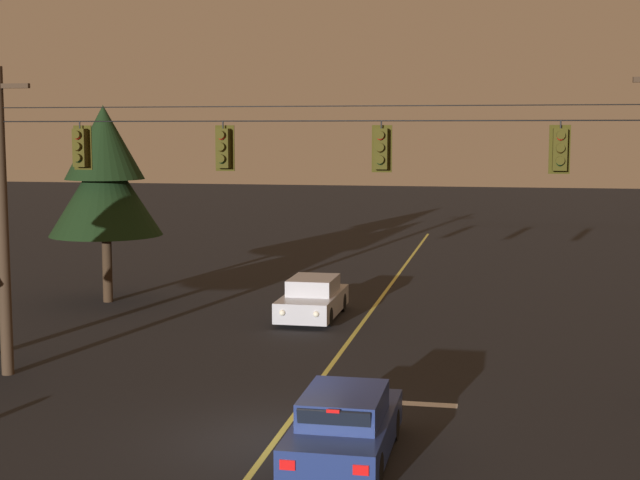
% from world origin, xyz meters
% --- Properties ---
extents(ground_plane, '(180.00, 180.00, 0.00)m').
position_xyz_m(ground_plane, '(0.00, 0.00, 0.00)').
color(ground_plane, black).
extents(lane_centre_stripe, '(0.14, 60.00, 0.01)m').
position_xyz_m(lane_centre_stripe, '(0.00, 9.81, 0.00)').
color(lane_centre_stripe, '#D1C64C').
rests_on(lane_centre_stripe, ground).
extents(stop_bar_paint, '(3.40, 0.36, 0.01)m').
position_xyz_m(stop_bar_paint, '(1.90, 3.21, 0.00)').
color(stop_bar_paint, silver).
rests_on(stop_bar_paint, ground).
extents(signal_span_assembly, '(18.24, 0.32, 8.04)m').
position_xyz_m(signal_span_assembly, '(0.00, 3.81, 4.17)').
color(signal_span_assembly, '#38281C').
rests_on(signal_span_assembly, ground).
extents(traffic_light_leftmost, '(0.48, 0.41, 1.22)m').
position_xyz_m(traffic_light_leftmost, '(-5.97, 3.79, 5.98)').
color(traffic_light_leftmost, black).
extents(traffic_light_left_inner, '(0.48, 0.41, 1.22)m').
position_xyz_m(traffic_light_left_inner, '(-2.22, 3.79, 5.98)').
color(traffic_light_left_inner, black).
extents(traffic_light_centre, '(0.48, 0.41, 1.22)m').
position_xyz_m(traffic_light_centre, '(1.67, 3.79, 5.98)').
color(traffic_light_centre, black).
extents(traffic_light_right_inner, '(0.48, 0.41, 1.22)m').
position_xyz_m(traffic_light_right_inner, '(5.78, 3.79, 5.98)').
color(traffic_light_right_inner, black).
extents(car_waiting_near_lane, '(1.80, 4.33, 1.39)m').
position_xyz_m(car_waiting_near_lane, '(1.59, -0.79, 0.65)').
color(car_waiting_near_lane, navy).
rests_on(car_waiting_near_lane, ground).
extents(car_oncoming_lead, '(1.80, 4.42, 1.39)m').
position_xyz_m(car_oncoming_lead, '(-1.82, 12.75, 0.65)').
color(car_oncoming_lead, '#A5A5AD').
rests_on(car_oncoming_lead, ground).
extents(tree_verge_near, '(4.19, 4.19, 7.34)m').
position_xyz_m(tree_verge_near, '(-9.98, 14.18, 4.69)').
color(tree_verge_near, '#332316').
rests_on(tree_verge_near, ground).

